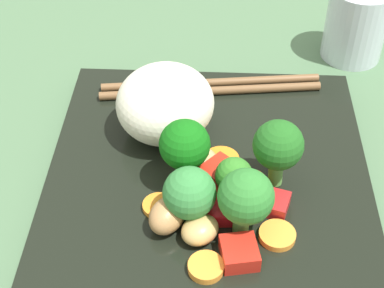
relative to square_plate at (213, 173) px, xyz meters
The scene contains 22 objects.
ground_plane 1.95cm from the square_plate, ahead, with size 110.00×110.00×2.00cm, color #4D704D.
square_plate is the anchor object (origin of this frame).
rice_mound 7.47cm from the square_plate, 47.65° to the right, with size 9.24×8.95×6.70cm, color white.
broccoli_floret_0 5.67cm from the square_plate, 118.33° to the left, with size 3.12×3.12×4.37cm.
broccoli_floret_1 5.95cm from the square_plate, 48.08° to the left, with size 4.26×4.26×6.67cm.
broccoli_floret_2 7.36cm from the square_plate, 76.81° to the left, with size 4.28×4.28×5.25cm.
broccoli_floret_3 8.96cm from the square_plate, 112.12° to the left, with size 4.41×4.41×6.05cm.
broccoli_floret_4 7.91cm from the square_plate, 161.76° to the left, with size 4.24×4.24×6.63cm.
carrot_slice_0 1.73cm from the square_plate, 154.67° to the right, with size 3.18×3.18×0.46cm, color orange.
carrot_slice_1 9.72cm from the square_plate, 125.23° to the left, with size 2.94×2.94×0.58cm, color #FC9B35.
carrot_slice_2 11.22cm from the square_plate, 88.47° to the left, with size 2.76×2.76×0.65cm, color orange.
carrot_slice_3 4.53cm from the square_plate, 147.37° to the left, with size 2.70×2.70×0.75cm, color orange.
carrot_slice_4 6.65cm from the square_plate, 51.72° to the left, with size 2.67×2.67×0.47cm, color orange.
pepper_chunk_0 7.44cm from the square_plate, 138.21° to the left, with size 2.42×2.41×1.26cm, color red.
pepper_chunk_1 10.48cm from the square_plate, 104.02° to the left, with size 2.74×2.88×1.46cm, color red.
pepper_chunk_2 6.09cm from the square_plate, 102.88° to the left, with size 3.12×2.60×1.29cm, color red.
pepper_chunk_3 3.35cm from the square_plate, 110.60° to the left, with size 2.79×2.44×2.37cm, color red.
chicken_piece_1 8.38cm from the square_plate, 86.15° to the left, with size 3.16×2.63×1.97cm, color tan.
chicken_piece_2 2.35cm from the square_plate, 56.83° to the left, with size 3.28×2.86×2.33cm, color tan.
chicken_piece_4 8.02cm from the square_plate, 65.73° to the left, with size 3.65×2.70×2.60cm, color tan.
chopstick_pair 11.09cm from the square_plate, 88.29° to the right, with size 22.60×4.84×0.85cm.
drinking_glass 26.48cm from the square_plate, 127.59° to the right, with size 6.81×6.81×8.37cm, color silver.
Camera 1 is at (0.44, 37.53, 39.28)cm, focal length 55.56 mm.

